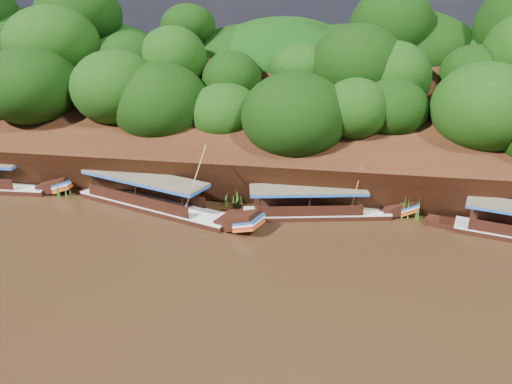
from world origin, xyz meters
TOP-DOWN VIEW (x-y plane):
  - ground at (0.00, 0.00)m, footprint 160.00×160.00m
  - riverbank at (-0.01, 22.73)m, footprint 120.00×30.06m
  - boat_1 at (0.10, 8.62)m, footprint 12.70×4.37m
  - boat_2 at (-11.89, 7.43)m, footprint 15.41×7.04m
  - reeds at (-3.26, 9.60)m, footprint 49.60×2.55m

SIDE VIEW (x-z plane):
  - ground at x=0.00m, z-range 0.00..0.00m
  - boat_1 at x=0.10m, z-range -1.77..2.75m
  - boat_2 at x=-11.89m, z-range -2.44..3.55m
  - reeds at x=-3.26m, z-range -0.17..1.87m
  - riverbank at x=-0.01m, z-range -7.81..11.59m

